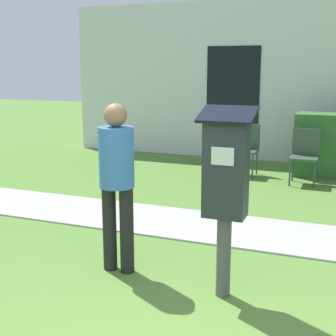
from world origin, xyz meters
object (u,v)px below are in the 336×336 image
(person_standing, at_px, (117,175))
(outdoor_chair_left, at_px, (246,145))
(parking_meter, at_px, (226,179))
(outdoor_chair_middle, at_px, (305,152))

(person_standing, xyz_separation_m, outdoor_chair_left, (0.25, 4.43, -0.40))
(parking_meter, xyz_separation_m, outdoor_chair_middle, (0.24, 4.28, -0.49))
(outdoor_chair_middle, bearing_deg, outdoor_chair_left, 154.04)
(parking_meter, relative_size, outdoor_chair_left, 1.77)
(parking_meter, height_order, person_standing, parking_meter)
(outdoor_chair_middle, bearing_deg, person_standing, -118.26)
(parking_meter, height_order, outdoor_chair_middle, parking_meter)
(outdoor_chair_middle, bearing_deg, parking_meter, -104.23)
(parking_meter, relative_size, person_standing, 1.01)
(parking_meter, distance_m, outdoor_chair_left, 4.65)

